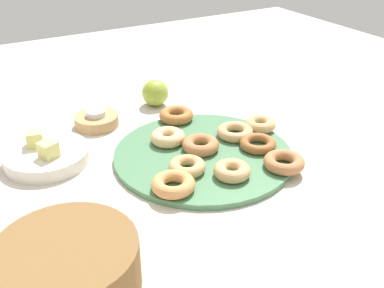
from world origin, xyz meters
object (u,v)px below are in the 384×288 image
at_px(melon_chunk_right, 35,139).
at_px(donut_7, 176,115).
at_px(basket, 68,268).
at_px(candle_holder, 97,121).
at_px(donut_0, 187,166).
at_px(fruit_bowl, 47,156).
at_px(apple, 155,93).
at_px(donut_3, 235,132).
at_px(donut_8, 260,124).
at_px(donut_5, 284,162).
at_px(melon_chunk_left, 48,150).
at_px(donut_6, 168,137).
at_px(donut_4, 258,144).
at_px(donut_plate, 203,155).
at_px(donut_9, 201,145).
at_px(tealight, 96,113).
at_px(donut_1, 173,184).
at_px(donut_2, 234,170).

bearing_deg(melon_chunk_right, donut_7, -91.42).
bearing_deg(basket, candle_holder, -23.33).
bearing_deg(basket, donut_0, -58.84).
distance_m(basket, fruit_bowl, 0.41).
xyz_separation_m(basket, apple, (0.58, -0.43, -0.00)).
relative_size(donut_3, donut_8, 1.12).
xyz_separation_m(donut_5, melon_chunk_left, (0.27, 0.45, 0.02)).
distance_m(donut_6, basket, 0.48).
height_order(donut_3, melon_chunk_left, melon_chunk_left).
relative_size(donut_4, candle_holder, 0.75).
distance_m(donut_plate, basket, 0.46).
bearing_deg(donut_6, donut_9, -145.06).
bearing_deg(tealight, donut_6, -151.21).
xyz_separation_m(donut_1, donut_2, (-0.02, -0.14, 0.00)).
bearing_deg(tealight, donut_4, -139.34).
bearing_deg(donut_6, donut_plate, -148.83).
distance_m(donut_2, donut_6, 0.21).
height_order(donut_plate, donut_0, donut_0).
bearing_deg(donut_4, donut_2, 121.45).
xyz_separation_m(donut_2, donut_3, (0.15, -0.11, -0.00)).
bearing_deg(donut_4, donut_6, 53.27).
bearing_deg(donut_3, basket, 118.83).
bearing_deg(tealight, donut_7, -118.03).
distance_m(donut_plate, donut_5, 0.19).
distance_m(donut_9, basket, 0.47).
distance_m(donut_5, tealight, 0.52).
relative_size(donut_5, fruit_bowl, 0.47).
relative_size(donut_4, donut_7, 0.95).
bearing_deg(donut_4, donut_1, 102.28).
xyz_separation_m(donut_0, donut_8, (0.09, -0.26, 0.00)).
xyz_separation_m(donut_4, donut_5, (-0.10, 0.00, 0.00)).
height_order(donut_1, donut_4, donut_1).
distance_m(donut_8, tealight, 0.43).
bearing_deg(apple, donut_9, 173.67).
bearing_deg(fruit_bowl, donut_1, -143.87).
distance_m(donut_4, melon_chunk_right, 0.52).
bearing_deg(donut_5, fruit_bowl, 55.44).
bearing_deg(apple, tealight, 102.86).
distance_m(donut_7, melon_chunk_right, 0.37).
height_order(donut_plate, donut_7, donut_7).
distance_m(donut_8, basket, 0.64).
xyz_separation_m(donut_2, donut_8, (0.15, -0.19, -0.00)).
height_order(donut_1, fruit_bowl, donut_1).
relative_size(donut_8, fruit_bowl, 0.42).
xyz_separation_m(donut_1, apple, (0.43, -0.17, 0.01)).
height_order(donut_1, basket, basket).
xyz_separation_m(donut_4, fruit_bowl, (0.21, 0.45, -0.01)).
bearing_deg(tealight, candle_holder, 0.00).
relative_size(donut_4, donut_5, 0.96).
relative_size(donut_7, melon_chunk_right, 2.55).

